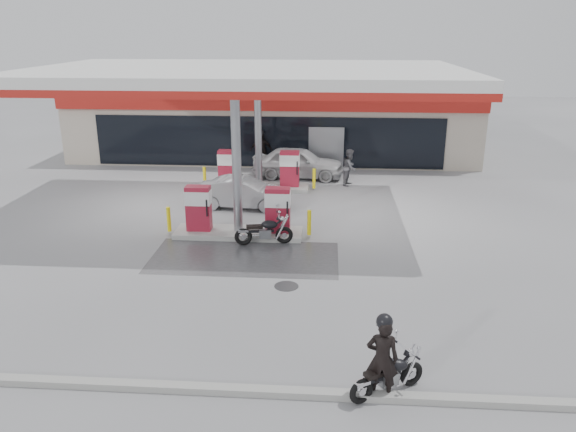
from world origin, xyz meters
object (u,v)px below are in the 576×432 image
(pump_island_near, at_px, (238,216))
(parked_motorcycle, at_px, (265,232))
(parked_car_left, at_px, (192,149))
(main_motorcycle, at_px, (389,376))
(attendant, at_px, (350,167))
(sedan_white, at_px, (298,162))
(biker_main, at_px, (382,359))
(hatchback_silver, at_px, (243,193))
(biker_walking, at_px, (261,151))
(pump_island_far, at_px, (259,174))

(pump_island_near, relative_size, parked_motorcycle, 2.59)
(pump_island_near, xyz_separation_m, parked_car_left, (-4.50, 12.00, -0.16))
(main_motorcycle, distance_m, parked_motorcycle, 8.68)
(main_motorcycle, height_order, attendant, attendant)
(main_motorcycle, height_order, sedan_white, sedan_white)
(main_motorcycle, xyz_separation_m, biker_main, (-0.16, -0.10, 0.46))
(hatchback_silver, bearing_deg, biker_main, -154.51)
(hatchback_silver, xyz_separation_m, parked_car_left, (-4.17, 8.76, -0.07))
(main_motorcycle, height_order, hatchback_silver, hatchback_silver)
(main_motorcycle, xyz_separation_m, sedan_white, (-2.75, 16.98, 0.34))
(biker_walking, bearing_deg, pump_island_near, -98.64)
(attendant, height_order, biker_walking, biker_walking)
(main_motorcycle, height_order, biker_main, biker_main)
(attendant, bearing_deg, main_motorcycle, -160.66)
(biker_main, bearing_deg, parked_car_left, -62.18)
(pump_island_far, distance_m, biker_walking, 3.75)
(pump_island_near, height_order, sedan_white, pump_island_near)
(main_motorcycle, relative_size, biker_walking, 0.81)
(parked_car_left, bearing_deg, pump_island_far, -119.86)
(pump_island_far, bearing_deg, sedan_white, 52.94)
(pump_island_near, distance_m, parked_motorcycle, 1.32)
(pump_island_near, relative_size, attendant, 3.02)
(parked_motorcycle, height_order, biker_walking, biker_walking)
(hatchback_silver, xyz_separation_m, biker_walking, (-0.00, 6.48, 0.36))
(biker_main, relative_size, attendant, 1.02)
(pump_island_near, xyz_separation_m, sedan_white, (1.66, 8.20, 0.04))
(pump_island_far, xyz_separation_m, parked_motorcycle, (1.03, -6.79, -0.26))
(sedan_white, xyz_separation_m, parked_car_left, (-6.16, 3.80, -0.20))
(parked_motorcycle, bearing_deg, parked_car_left, 102.33)
(pump_island_far, bearing_deg, pump_island_near, -90.00)
(pump_island_near, bearing_deg, sedan_white, 78.55)
(pump_island_near, distance_m, parked_car_left, 12.82)
(parked_car_left, bearing_deg, attendant, -96.82)
(biker_main, relative_size, parked_car_left, 0.46)
(biker_main, relative_size, hatchback_silver, 0.46)
(pump_island_far, distance_m, biker_main, 15.48)
(hatchback_silver, bearing_deg, sedan_white, -17.08)
(parked_motorcycle, relative_size, attendant, 1.17)
(pump_island_far, distance_m, parked_car_left, 7.50)
(parked_car_left, bearing_deg, parked_motorcycle, -133.36)
(biker_main, distance_m, attendant, 15.88)
(sedan_white, bearing_deg, main_motorcycle, -165.49)
(pump_island_far, relative_size, main_motorcycle, 3.24)
(parked_motorcycle, distance_m, attendant, 8.39)
(pump_island_far, bearing_deg, biker_walking, 95.10)
(parked_motorcycle, distance_m, hatchback_silver, 4.25)
(parked_motorcycle, relative_size, hatchback_silver, 0.53)
(parked_motorcycle, relative_size, sedan_white, 0.45)
(pump_island_far, xyz_separation_m, biker_main, (4.25, -14.88, 0.16))
(parked_motorcycle, xyz_separation_m, sedan_white, (0.64, 8.99, 0.30))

